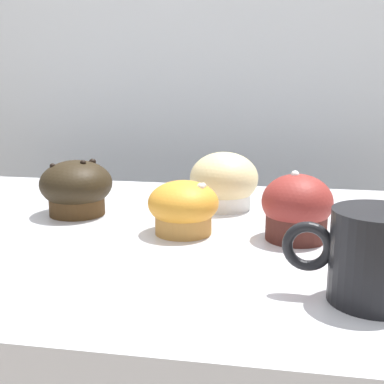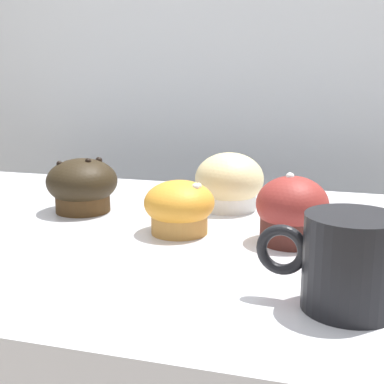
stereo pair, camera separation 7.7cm
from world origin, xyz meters
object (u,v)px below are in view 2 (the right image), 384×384
at_px(muffin_back_right, 82,185).
at_px(muffin_front_left, 229,183).
at_px(muffin_front_center, 292,210).
at_px(coffee_cup, 349,260).
at_px(muffin_back_left, 180,207).

bearing_deg(muffin_back_right, muffin_front_left, 19.86).
height_order(muffin_front_center, coffee_cup, muffin_front_center).
xyz_separation_m(muffin_front_left, coffee_cup, (0.18, -0.33, 0.00)).
distance_m(muffin_back_left, muffin_back_right, 0.19).
relative_size(muffin_back_left, muffin_front_left, 0.88).
bearing_deg(muffin_front_center, muffin_back_left, -179.78).
height_order(muffin_back_left, coffee_cup, coffee_cup).
distance_m(muffin_back_right, coffee_cup, 0.47).
bearing_deg(muffin_back_right, muffin_front_center, -10.76).
distance_m(muffin_back_left, coffee_cup, 0.29).
distance_m(muffin_front_center, muffin_back_right, 0.33).
relative_size(muffin_front_center, muffin_front_left, 0.85).
height_order(muffin_back_left, muffin_front_left, muffin_front_left).
bearing_deg(muffin_front_left, muffin_back_left, -104.73).
relative_size(muffin_back_left, coffee_cup, 0.72).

